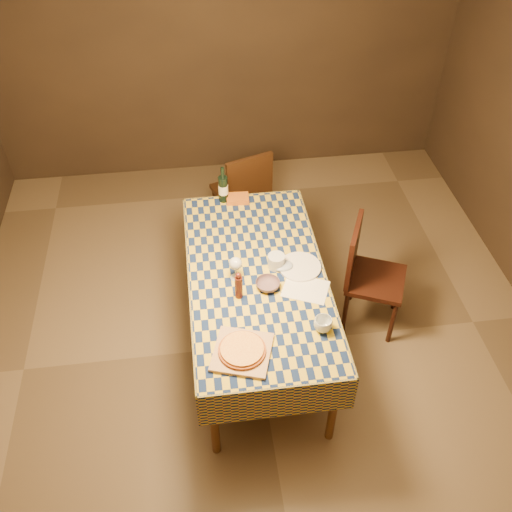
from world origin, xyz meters
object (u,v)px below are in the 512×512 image
object	(u,v)px
pizza	(242,350)
bowl	(268,285)
dining_table	(257,283)
wine_bottle	(223,188)
chair_far	(244,191)
white_plate	(300,267)
chair_right	(366,271)
cutting_board	(242,352)

from	to	relation	value
pizza	bowl	size ratio (longest dim) A/B	2.31
dining_table	wine_bottle	size ratio (longest dim) A/B	6.02
pizza	chair_far	xyz separation A→B (m)	(0.23, 1.94, -0.28)
pizza	white_plate	bearing A→B (deg)	54.67
bowl	white_plate	xyz separation A→B (m)	(0.25, 0.16, -0.02)
chair_right	chair_far	bearing A→B (deg)	125.41
cutting_board	chair_far	size ratio (longest dim) A/B	0.36
pizza	bowl	bearing A→B (deg)	65.99
chair_far	chair_right	xyz separation A→B (m)	(0.79, -1.12, 0.00)
wine_bottle	white_plate	xyz separation A→B (m)	(0.45, -0.83, -0.11)
bowl	chair_right	xyz separation A→B (m)	(0.80, 0.31, -0.27)
bowl	chair_right	world-z (taller)	chair_right
pizza	cutting_board	bearing A→B (deg)	180.00
bowl	wine_bottle	bearing A→B (deg)	101.76
cutting_board	bowl	world-z (taller)	bowl
cutting_board	bowl	size ratio (longest dim) A/B	2.07
dining_table	wine_bottle	xyz separation A→B (m)	(-0.15, 0.86, 0.19)
bowl	chair_far	size ratio (longest dim) A/B	0.17
pizza	chair_far	world-z (taller)	chair_far
white_plate	chair_right	size ratio (longest dim) A/B	0.31
cutting_board	wine_bottle	size ratio (longest dim) A/B	1.10
cutting_board	wine_bottle	bearing A→B (deg)	89.02
dining_table	cutting_board	bearing A→B (deg)	-105.22
pizza	chair_right	bearing A→B (deg)	38.76
wine_bottle	chair_far	size ratio (longest dim) A/B	0.33
dining_table	pizza	xyz separation A→B (m)	(-0.18, -0.65, 0.11)
dining_table	pizza	size ratio (longest dim) A/B	4.91
bowl	wine_bottle	size ratio (longest dim) A/B	0.53
dining_table	chair_far	size ratio (longest dim) A/B	1.98
cutting_board	white_plate	size ratio (longest dim) A/B	1.15
pizza	chair_right	world-z (taller)	chair_right
pizza	chair_right	size ratio (longest dim) A/B	0.40
pizza	chair_right	distance (m)	1.35
wine_bottle	chair_right	size ratio (longest dim) A/B	0.33
dining_table	white_plate	xyz separation A→B (m)	(0.30, 0.03, 0.08)
cutting_board	wine_bottle	distance (m)	1.51
pizza	wine_bottle	xyz separation A→B (m)	(0.03, 1.51, 0.08)
dining_table	bowl	xyz separation A→B (m)	(0.06, -0.13, 0.10)
cutting_board	wine_bottle	world-z (taller)	wine_bottle
pizza	wine_bottle	size ratio (longest dim) A/B	1.23
dining_table	chair_far	world-z (taller)	chair_far
wine_bottle	chair_right	distance (m)	1.26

